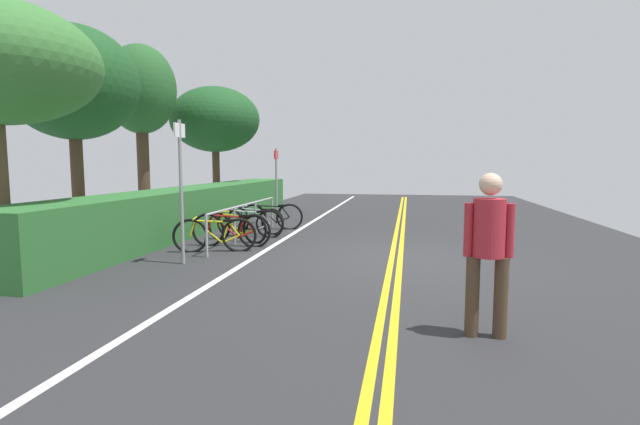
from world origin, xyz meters
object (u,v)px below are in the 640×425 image
object	(u,v)px
bicycle_0	(215,235)
sign_post_near	(181,179)
bicycle_2	(237,227)
bicycle_4	(255,220)
bicycle_5	(271,217)
tree_mid	(73,84)
bicycle_1	(231,230)
tree_extra	(215,120)
pedestrian	(488,244)
bicycle_3	(250,223)
sign_post_far	(276,179)
bike_rack	(246,213)
tree_far_right	(141,92)

from	to	relation	value
bicycle_0	sign_post_near	xyz separation A→B (m)	(-1.20, 0.10, 1.16)
bicycle_2	bicycle_4	world-z (taller)	bicycle_4
bicycle_5	tree_mid	xyz separation A→B (m)	(-2.46, 3.88, 3.21)
bicycle_1	tree_extra	distance (m)	7.67
bicycle_4	pedestrian	xyz separation A→B (m)	(-6.56, -4.63, 0.65)
bicycle_1	sign_post_near	size ratio (longest dim) A/B	0.70
bicycle_3	tree_extra	xyz separation A→B (m)	(5.13, 2.99, 2.94)
pedestrian	bicycle_3	bearing A→B (deg)	37.59
bicycle_4	bicycle_5	world-z (taller)	bicycle_5
bicycle_1	bicycle_4	size ratio (longest dim) A/B	1.05
sign_post_far	tree_extra	world-z (taller)	tree_extra
bicycle_0	sign_post_far	bearing A→B (deg)	-0.69
bicycle_4	tree_mid	bearing A→B (deg)	116.05
bike_rack	bicycle_2	bearing A→B (deg)	161.82
bike_rack	tree_far_right	size ratio (longest dim) A/B	0.86
bicycle_4	pedestrian	world-z (taller)	pedestrian
bicycle_0	tree_mid	bearing A→B (deg)	77.17
sign_post_near	pedestrian	bearing A→B (deg)	-120.19
bike_rack	bicycle_1	distance (m)	1.02
pedestrian	sign_post_far	distance (m)	9.50
sign_post_near	tree_far_right	xyz separation A→B (m)	(5.39, 3.91, 2.35)
bicycle_3	bicycle_5	distance (m)	1.34
bicycle_5	tree_far_right	bearing A→B (deg)	77.98
bicycle_4	tree_extra	size ratio (longest dim) A/B	0.38
bicycle_4	tree_far_right	xyz separation A→B (m)	(1.58, 3.99, 3.53)
tree_mid	tree_far_right	size ratio (longest dim) A/B	0.93
bicycle_2	bicycle_5	distance (m)	1.99
bicycle_3	bicycle_5	xyz separation A→B (m)	(1.33, -0.14, 0.01)
bicycle_0	tree_far_right	size ratio (longest dim) A/B	0.31
bicycle_4	pedestrian	bearing A→B (deg)	-144.78
tree_mid	tree_far_right	bearing A→B (deg)	5.71
bicycle_1	bicycle_3	size ratio (longest dim) A/B	1.05
bicycle_0	bicycle_5	world-z (taller)	bicycle_5
pedestrian	tree_mid	bearing A→B (deg)	60.05
bicycle_0	bicycle_5	size ratio (longest dim) A/B	0.98
pedestrian	tree_far_right	bearing A→B (deg)	46.66
bike_rack	bicycle_3	world-z (taller)	bike_rack
sign_post_far	tree_far_right	size ratio (longest dim) A/B	0.42
bicycle_1	bicycle_2	distance (m)	0.67
bicycle_0	pedestrian	distance (m)	6.10
bicycle_3	tree_far_right	xyz separation A→B (m)	(2.23, 4.08, 3.52)
bicycle_1	tree_far_right	xyz separation A→B (m)	(3.53, 4.09, 3.50)
bike_rack	bicycle_2	size ratio (longest dim) A/B	2.74
bicycle_3	tree_extra	bearing A→B (deg)	30.24
bicycle_2	tree_mid	distance (m)	4.89
bicycle_0	bicycle_3	xyz separation A→B (m)	(1.97, -0.07, -0.00)
bike_rack	tree_mid	distance (m)	4.83
bicycle_1	bicycle_3	world-z (taller)	bicycle_1
bicycle_5	tree_mid	world-z (taller)	tree_mid
pedestrian	tree_mid	size ratio (longest dim) A/B	0.35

